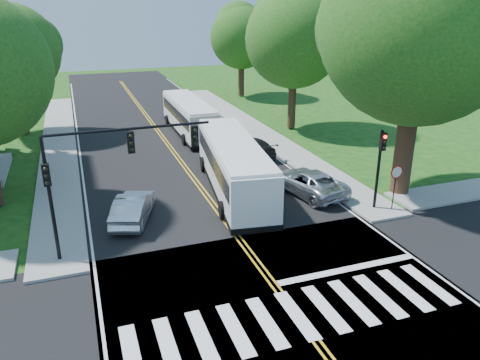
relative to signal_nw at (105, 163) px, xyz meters
name	(u,v)px	position (x,y,z in m)	size (l,w,h in m)	color
ground	(291,307)	(5.86, -6.43, -4.38)	(140.00, 140.00, 0.00)	#114110
road	(182,163)	(5.86, 11.57, -4.37)	(14.00, 96.00, 0.01)	black
cross_road	(291,307)	(5.86, -6.43, -4.37)	(60.00, 12.00, 0.01)	black
center_line	(170,147)	(5.86, 15.57, -4.36)	(0.36, 70.00, 0.01)	gold
edge_line_w	(80,156)	(-0.94, 15.57, -4.36)	(0.12, 70.00, 0.01)	silver
edge_line_e	(250,139)	(12.66, 15.57, -4.36)	(0.12, 70.00, 0.01)	silver
crosswalk	(297,315)	(5.86, -6.93, -4.36)	(12.60, 3.00, 0.01)	silver
stop_bar	(348,269)	(9.36, -4.83, -4.36)	(6.60, 0.40, 0.01)	silver
sidewalk_nw	(59,146)	(-2.44, 18.57, -4.30)	(2.60, 40.00, 0.15)	gray
sidewalk_ne	(254,128)	(14.16, 18.57, -4.30)	(2.60, 40.00, 0.15)	gray
tree_ne_big	(421,25)	(16.86, 1.57, 5.24)	(10.80, 10.80, 14.91)	#372416
tree_west_far	(12,51)	(-5.14, 23.57, 2.62)	(7.60, 7.60, 10.67)	#372416
tree_east_mid	(294,39)	(17.36, 17.57, 3.48)	(8.40, 8.40, 11.93)	#372416
tree_east_far	(241,38)	(18.36, 33.57, 2.48)	(7.20, 7.20, 10.34)	#372416
signal_nw	(105,163)	(0.00, 0.00, 0.00)	(7.15, 0.46, 5.66)	black
signal_ne	(380,159)	(14.06, 0.01, -1.41)	(0.30, 0.46, 4.40)	black
stop_sign	(396,177)	(14.86, -0.45, -2.35)	(0.76, 0.08, 2.53)	black
bus_lead	(233,165)	(7.62, 5.29, -2.71)	(4.29, 12.39, 3.14)	white
bus_follow	(189,116)	(8.34, 19.25, -2.84)	(2.82, 11.22, 2.89)	white
hatchback	(133,207)	(1.33, 3.17, -3.63)	(1.56, 4.47, 1.47)	silver
suv	(309,182)	(11.69, 3.37, -3.63)	(2.44, 5.29, 1.47)	silver
dark_sedan	(251,147)	(11.15, 11.46, -3.70)	(1.86, 4.59, 1.33)	black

